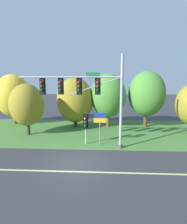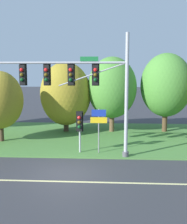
{
  "view_description": "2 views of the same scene",
  "coord_description": "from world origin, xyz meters",
  "views": [
    {
      "loc": [
        1.85,
        -11.26,
        5.42
      ],
      "look_at": [
        1.05,
        4.07,
        2.93
      ],
      "focal_mm": 28.0,
      "sensor_mm": 36.0,
      "label": 1
    },
    {
      "loc": [
        2.32,
        -14.36,
        5.47
      ],
      "look_at": [
        1.24,
        4.3,
        2.69
      ],
      "focal_mm": 45.0,
      "sensor_mm": 36.0,
      "label": 2
    }
  ],
  "objects": [
    {
      "name": "tree_tall_centre",
      "position": [
        7.22,
        10.42,
        4.19
      ],
      "size": [
        4.41,
        4.41,
        6.86
      ],
      "color": "#4C3823",
      "rests_on": "grass_verge"
    },
    {
      "name": "lane_stripe",
      "position": [
        0.0,
        -1.2,
        0.0
      ],
      "size": [
        36.0,
        0.16,
        0.01
      ],
      "primitive_type": "cube",
      "color": "beige",
      "rests_on": "ground"
    },
    {
      "name": "grass_verge",
      "position": [
        0.0,
        8.25,
        0.05
      ],
      "size": [
        48.0,
        11.5,
        0.1
      ],
      "primitive_type": "cube",
      "color": "#477A38",
      "rests_on": "ground"
    },
    {
      "name": "traffic_signal_mast",
      "position": [
        0.58,
        2.82,
        4.76
      ],
      "size": [
        8.52,
        0.49,
        7.61
      ],
      "color": "#9EA0A5",
      "rests_on": "grass_verge"
    },
    {
      "name": "pedestrian_signal_near_kerb",
      "position": [
        0.38,
        3.4,
        2.05
      ],
      "size": [
        0.46,
        0.55,
        2.75
      ],
      "color": "#9EA0A5",
      "rests_on": "grass_verge"
    },
    {
      "name": "tree_mid_verge",
      "position": [
        2.53,
        10.18,
        3.98
      ],
      "size": [
        4.27,
        4.27,
        6.56
      ],
      "color": "brown",
      "rests_on": "grass_verge"
    },
    {
      "name": "tree_nearest_road",
      "position": [
        -9.9,
        11.18,
        3.84
      ],
      "size": [
        4.47,
        4.47,
        6.54
      ],
      "color": "brown",
      "rests_on": "grass_verge"
    },
    {
      "name": "tree_behind_signpost",
      "position": [
        -1.53,
        9.98,
        3.43
      ],
      "size": [
        4.43,
        4.43,
        6.1
      ],
      "color": "#423021",
      "rests_on": "grass_verge"
    },
    {
      "name": "route_sign_post",
      "position": [
        1.63,
        3.52,
        2.1
      ],
      "size": [
        1.09,
        0.08,
        2.92
      ],
      "color": "slate",
      "rests_on": "grass_verge"
    },
    {
      "name": "ground_plane",
      "position": [
        0.0,
        0.0,
        0.0
      ],
      "size": [
        160.0,
        160.0,
        0.0
      ],
      "primitive_type": "plane",
      "color": "#333338"
    },
    {
      "name": "tree_left_of_mast",
      "position": [
        -5.94,
        6.22,
        3.26
      ],
      "size": [
        3.48,
        3.48,
        5.34
      ],
      "color": "#423021",
      "rests_on": "grass_verge"
    }
  ]
}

